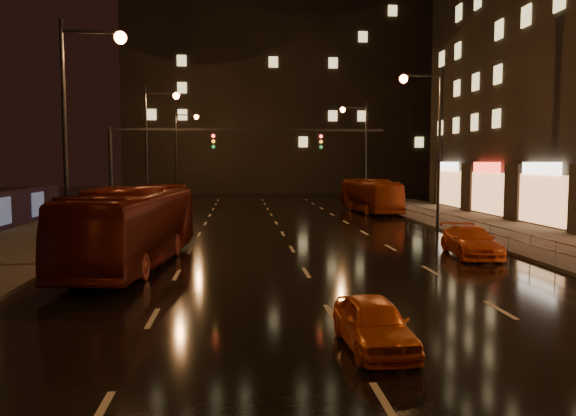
{
  "coord_description": "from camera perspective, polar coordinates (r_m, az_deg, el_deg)",
  "views": [
    {
      "loc": [
        -2.57,
        -11.48,
        4.32
      ],
      "look_at": [
        -0.67,
        10.55,
        2.5
      ],
      "focal_mm": 35.0,
      "sensor_mm": 36.0,
      "label": 1
    }
  ],
  "objects": [
    {
      "name": "ground",
      "position": [
        31.88,
        -0.27,
        -3.08
      ],
      "size": [
        140.0,
        140.0,
        0.0
      ],
      "primitive_type": "plane",
      "color": "black",
      "rests_on": "ground"
    },
    {
      "name": "sidewalk_left",
      "position": [
        28.96,
        -27.13,
        -4.24
      ],
      "size": [
        7.0,
        70.0,
        0.15
      ],
      "primitive_type": "cube",
      "color": "#38332D",
      "rests_on": "ground"
    },
    {
      "name": "sidewalk_right",
      "position": [
        31.27,
        26.11,
        -3.58
      ],
      "size": [
        7.0,
        70.0,
        0.15
      ],
      "primitive_type": "cube",
      "color": "#38332D",
      "rests_on": "ground"
    },
    {
      "name": "building_distant",
      "position": [
        84.85,
        -0.45,
        13.99
      ],
      "size": [
        44.0,
        16.0,
        36.0
      ],
      "primitive_type": "cube",
      "color": "black",
      "rests_on": "ground"
    },
    {
      "name": "traffic_signal",
      "position": [
        31.58,
        -9.5,
        5.4
      ],
      "size": [
        15.31,
        0.32,
        6.2
      ],
      "color": "black",
      "rests_on": "ground"
    },
    {
      "name": "railing_right",
      "position": [
        32.31,
        18.38,
        -1.62
      ],
      "size": [
        0.05,
        56.0,
        1.0
      ],
      "color": "#99999E",
      "rests_on": "sidewalk_right"
    },
    {
      "name": "bus_red",
      "position": [
        24.28,
        -15.42,
        -1.78
      ],
      "size": [
        3.98,
        12.06,
        3.3
      ],
      "primitive_type": "imported",
      "rotation": [
        0.0,
        0.0,
        -0.1
      ],
      "color": "#5E170D",
      "rests_on": "ground"
    },
    {
      "name": "bus_curb",
      "position": [
        48.37,
        8.34,
        1.23
      ],
      "size": [
        3.2,
        10.38,
        2.85
      ],
      "primitive_type": "imported",
      "rotation": [
        0.0,
        0.0,
        0.08
      ],
      "color": "maroon",
      "rests_on": "ground"
    },
    {
      "name": "taxi_near",
      "position": [
        13.38,
        8.71,
        -11.51
      ],
      "size": [
        1.55,
        3.56,
        1.2
      ],
      "primitive_type": "imported",
      "rotation": [
        0.0,
        0.0,
        0.04
      ],
      "color": "orange",
      "rests_on": "ground"
    },
    {
      "name": "taxi_far",
      "position": [
        27.12,
        18.09,
        -3.24
      ],
      "size": [
        2.35,
        4.85,
        1.36
      ],
      "primitive_type": "imported",
      "rotation": [
        0.0,
        0.0,
        -0.1
      ],
      "color": "#F05B16",
      "rests_on": "ground"
    }
  ]
}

